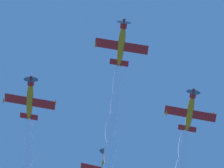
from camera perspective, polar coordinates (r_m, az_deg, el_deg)
name	(u,v)px	position (r m, az deg, el deg)	size (l,w,h in m)	color
airplane_lead	(122,43)	(74.87, 1.08, 4.61)	(7.95, 7.20, 2.59)	orange
airplane_left_wingman	(190,111)	(79.79, 8.78, -3.00)	(7.95, 7.20, 2.59)	orange
airplane_right_wingman	(30,99)	(78.09, -9.21, -1.63)	(7.99, 7.19, 2.54)	orange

